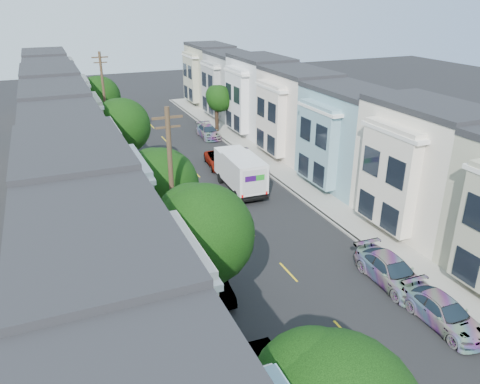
# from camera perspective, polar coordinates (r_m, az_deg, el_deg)

# --- Properties ---
(ground) EXTENTS (160.00, 160.00, 0.00)m
(ground) POSITION_cam_1_polar(r_m,az_deg,el_deg) (28.53, 5.92, -9.72)
(ground) COLOR black
(ground) RESTS_ON ground
(road_slab) EXTENTS (12.00, 70.00, 0.02)m
(road_slab) POSITION_cam_1_polar(r_m,az_deg,el_deg) (40.80, -4.08, 0.88)
(road_slab) COLOR black
(road_slab) RESTS_ON ground
(curb_left) EXTENTS (0.30, 70.00, 0.15)m
(curb_left) POSITION_cam_1_polar(r_m,az_deg,el_deg) (39.44, -12.42, -0.34)
(curb_left) COLOR gray
(curb_left) RESTS_ON ground
(curb_right) EXTENTS (0.30, 70.00, 0.15)m
(curb_right) POSITION_cam_1_polar(r_m,az_deg,el_deg) (42.93, 3.58, 2.14)
(curb_right) COLOR gray
(curb_right) RESTS_ON ground
(sidewalk_left) EXTENTS (2.60, 70.00, 0.15)m
(sidewalk_left) POSITION_cam_1_polar(r_m,az_deg,el_deg) (39.27, -14.27, -0.63)
(sidewalk_left) COLOR gray
(sidewalk_left) RESTS_ON ground
(sidewalk_right) EXTENTS (2.60, 70.00, 0.15)m
(sidewalk_right) POSITION_cam_1_polar(r_m,az_deg,el_deg) (43.49, 5.12, 2.38)
(sidewalk_right) COLOR gray
(sidewalk_right) RESTS_ON ground
(centerline) EXTENTS (0.12, 70.00, 0.01)m
(centerline) POSITION_cam_1_polar(r_m,az_deg,el_deg) (40.80, -4.07, 0.87)
(centerline) COLOR gold
(centerline) RESTS_ON ground
(townhouse_row_left) EXTENTS (5.00, 70.00, 8.50)m
(townhouse_row_left) POSITION_cam_1_polar(r_m,az_deg,el_deg) (39.04, -19.74, -1.58)
(townhouse_row_left) COLOR #7BA6B2
(townhouse_row_left) RESTS_ON ground
(townhouse_row_right) EXTENTS (5.00, 70.00, 8.50)m
(townhouse_row_right) POSITION_cam_1_polar(r_m,az_deg,el_deg) (45.32, 9.39, 2.92)
(townhouse_row_right) COLOR #7BA6B2
(townhouse_row_right) RESTS_ON ground
(tree_b) EXTENTS (4.70, 4.70, 7.71)m
(tree_b) POSITION_cam_1_polar(r_m,az_deg,el_deg) (21.24, -4.74, -5.29)
(tree_b) COLOR black
(tree_b) RESTS_ON ground
(tree_c) EXTENTS (4.54, 4.54, 7.03)m
(tree_c) POSITION_cam_1_polar(r_m,az_deg,el_deg) (28.48, -9.75, 0.76)
(tree_c) COLOR black
(tree_c) RESTS_ON ground
(tree_d) EXTENTS (4.70, 4.70, 7.44)m
(tree_d) POSITION_cam_1_polar(r_m,az_deg,el_deg) (40.84, -14.26, 7.75)
(tree_d) COLOR black
(tree_d) RESTS_ON ground
(tree_e) EXTENTS (4.70, 4.70, 7.00)m
(tree_e) POSITION_cam_1_polar(r_m,az_deg,el_deg) (55.66, -16.86, 10.99)
(tree_e) COLOR black
(tree_e) RESTS_ON ground
(tree_far_r) EXTENTS (3.10, 3.10, 5.57)m
(tree_far_r) POSITION_cam_1_polar(r_m,az_deg,el_deg) (55.77, -2.61, 11.26)
(tree_far_r) COLOR black
(tree_far_r) RESTS_ON ground
(utility_pole_near) EXTENTS (1.60, 0.26, 10.00)m
(utility_pole_near) POSITION_cam_1_polar(r_m,az_deg,el_deg) (25.67, -8.25, -0.69)
(utility_pole_near) COLOR #42301E
(utility_pole_near) RESTS_ON ground
(utility_pole_far) EXTENTS (1.60, 0.26, 10.00)m
(utility_pole_far) POSITION_cam_1_polar(r_m,az_deg,el_deg) (50.24, -16.14, 10.45)
(utility_pole_far) COLOR #42301E
(utility_pole_far) RESTS_ON ground
(fedex_truck) EXTENTS (2.49, 6.47, 3.10)m
(fedex_truck) POSITION_cam_1_polar(r_m,az_deg,el_deg) (39.11, 0.03, 2.65)
(fedex_truck) COLOR silver
(fedex_truck) RESTS_ON ground
(lead_sedan) EXTENTS (2.78, 5.04, 1.34)m
(lead_sedan) POSITION_cam_1_polar(r_m,az_deg,el_deg) (44.81, -2.55, 3.89)
(lead_sedan) COLOR black
(lead_sedan) RESTS_ON ground
(parked_left_b) EXTENTS (1.54, 3.96, 1.30)m
(parked_left_b) POSITION_cam_1_polar(r_m,az_deg,el_deg) (21.07, 3.80, -21.43)
(parked_left_b) COLOR black
(parked_left_b) RESTS_ON ground
(parked_left_c) EXTENTS (1.44, 3.97, 1.32)m
(parked_left_c) POSITION_cam_1_polar(r_m,az_deg,el_deg) (26.25, -3.34, -11.13)
(parked_left_c) COLOR #949494
(parked_left_c) RESTS_ON ground
(parked_left_d) EXTENTS (2.90, 5.60, 1.51)m
(parked_left_d) POSITION_cam_1_polar(r_m,az_deg,el_deg) (34.93, -9.08, -2.01)
(parked_left_d) COLOR #56091E
(parked_left_d) RESTS_ON ground
(parked_right_a) EXTENTS (1.96, 4.62, 1.38)m
(parked_right_a) POSITION_cam_1_polar(r_m,az_deg,el_deg) (26.18, 23.61, -13.35)
(parked_right_a) COLOR #353B3D
(parked_right_a) RESTS_ON ground
(parked_right_b) EXTENTS (2.25, 5.08, 1.51)m
(parked_right_b) POSITION_cam_1_polar(r_m,az_deg,el_deg) (28.44, 17.95, -9.18)
(parked_right_b) COLOR beige
(parked_right_b) RESTS_ON ground
(parked_right_c) EXTENTS (2.21, 5.06, 1.51)m
(parked_right_c) POSITION_cam_1_polar(r_m,az_deg,el_deg) (43.75, 1.22, 3.54)
(parked_right_c) COLOR black
(parked_right_c) RESTS_ON ground
(parked_right_d) EXTENTS (2.09, 4.67, 1.38)m
(parked_right_d) POSITION_cam_1_polar(r_m,az_deg,el_deg) (54.32, -3.89, 7.35)
(parked_right_d) COLOR black
(parked_right_d) RESTS_ON ground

